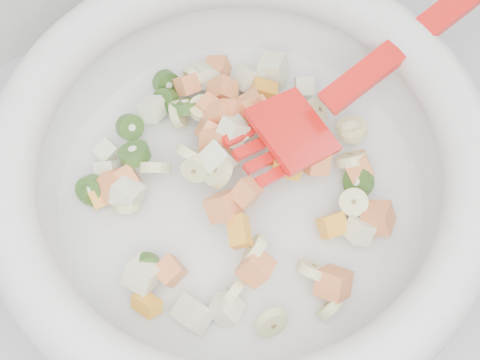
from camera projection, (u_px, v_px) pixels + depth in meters
counter at (335, 269)px, 1.04m from camera, size 2.00×0.60×0.90m
mixing_bowl at (240, 172)px, 0.55m from camera, size 0.51×0.41×0.14m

